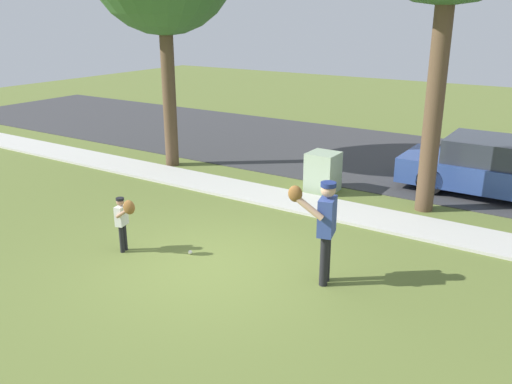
# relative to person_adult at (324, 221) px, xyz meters

# --- Properties ---
(ground_plane) EXTENTS (48.00, 48.00, 0.00)m
(ground_plane) POSITION_rel_person_adult_xyz_m (-1.87, 3.02, -1.06)
(ground_plane) COLOR olive
(sidewalk_strip) EXTENTS (36.00, 1.20, 0.06)m
(sidewalk_strip) POSITION_rel_person_adult_xyz_m (-1.87, 3.12, -1.03)
(sidewalk_strip) COLOR beige
(sidewalk_strip) RESTS_ON ground
(road_surface) EXTENTS (36.00, 6.80, 0.02)m
(road_surface) POSITION_rel_person_adult_xyz_m (-1.87, 8.12, -1.05)
(road_surface) COLOR #38383A
(road_surface) RESTS_ON ground
(person_adult) EXTENTS (0.66, 0.74, 1.70)m
(person_adult) POSITION_rel_person_adult_xyz_m (0.00, 0.00, 0.00)
(person_adult) COLOR black
(person_adult) RESTS_ON ground
(person_child) EXTENTS (0.52, 0.36, 1.07)m
(person_child) POSITION_rel_person_adult_xyz_m (-3.48, -0.89, -0.36)
(person_child) COLOR black
(person_child) RESTS_ON ground
(baseball) EXTENTS (0.07, 0.07, 0.07)m
(baseball) POSITION_rel_person_adult_xyz_m (-2.46, -0.32, -1.02)
(baseball) COLOR white
(baseball) RESTS_ON ground
(utility_cabinet) EXTENTS (0.70, 0.70, 0.96)m
(utility_cabinet) POSITION_rel_person_adult_xyz_m (-2.08, 4.22, -0.58)
(utility_cabinet) COLOR #9EB293
(utility_cabinet) RESTS_ON ground
(parked_wagon_blue) EXTENTS (4.50, 1.80, 1.33)m
(parked_wagon_blue) POSITION_rel_person_adult_xyz_m (1.57, 6.17, -0.40)
(parked_wagon_blue) COLOR #2D478C
(parked_wagon_blue) RESTS_ON road_surface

